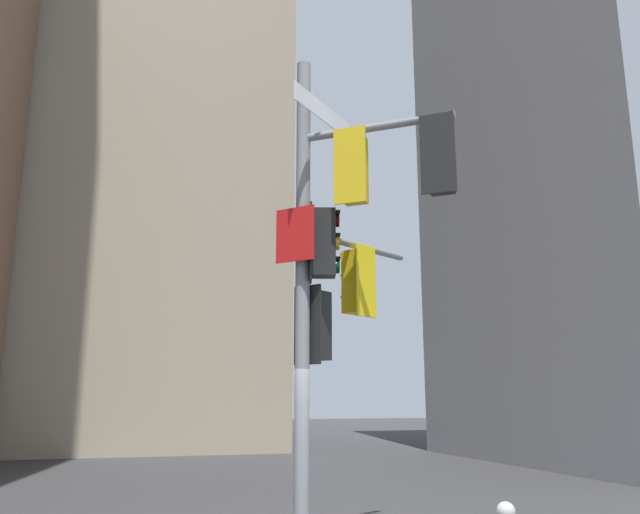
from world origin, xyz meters
TOP-DOWN VIEW (x-y plane):
  - building_mid_block at (-2.29, 22.98)m, footprint 12.57×12.57m
  - signal_pole_assembly at (0.53, -0.14)m, footprint 2.51×2.86m

SIDE VIEW (x-z plane):
  - signal_pole_assembly at x=0.53m, z-range 0.56..7.77m
  - building_mid_block at x=-2.29m, z-range 0.00..35.73m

